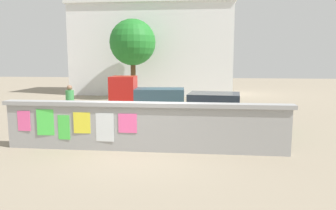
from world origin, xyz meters
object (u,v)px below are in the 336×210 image
(car_parked, at_px, (218,111))
(tree_roadside, at_px, (133,43))
(bicycle_near, at_px, (116,129))
(motorcycle, at_px, (98,117))
(person_walking, at_px, (70,100))
(auto_rickshaw_truck, at_px, (143,95))

(car_parked, distance_m, tree_roadside, 10.69)
(bicycle_near, bearing_deg, car_parked, 29.69)
(motorcycle, relative_size, tree_roadside, 0.36)
(bicycle_near, distance_m, tree_roadside, 11.44)
(person_walking, relative_size, tree_roadside, 0.30)
(auto_rickshaw_truck, height_order, motorcycle, auto_rickshaw_truck)
(car_parked, height_order, bicycle_near, car_parked)
(auto_rickshaw_truck, height_order, tree_roadside, tree_roadside)
(auto_rickshaw_truck, relative_size, tree_roadside, 0.69)
(car_parked, distance_m, motorcycle, 4.62)
(car_parked, relative_size, bicycle_near, 2.31)
(car_parked, bearing_deg, person_walking, 175.28)
(person_walking, bearing_deg, motorcycle, -29.35)
(car_parked, xyz_separation_m, tree_roadside, (-5.25, 8.80, 3.05))
(motorcycle, height_order, tree_roadside, tree_roadside)
(auto_rickshaw_truck, xyz_separation_m, motorcycle, (-1.09, -3.63, -0.44))
(car_parked, bearing_deg, bicycle_near, -150.31)
(person_walking, height_order, tree_roadside, tree_roadside)
(auto_rickshaw_truck, xyz_separation_m, bicycle_near, (0.07, -5.26, -0.54))
(motorcycle, xyz_separation_m, bicycle_near, (1.16, -1.63, -0.10))
(motorcycle, bearing_deg, person_walking, 150.65)
(motorcycle, distance_m, bicycle_near, 2.00)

